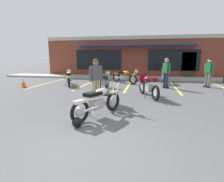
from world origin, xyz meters
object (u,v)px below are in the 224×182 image
object	(u,v)px
person_by_back_row	(209,71)
person_near_building	(166,71)
person_in_black_shirt	(96,77)
traffic_cone	(23,83)
motorcycle_silver_naked	(125,76)
motorcycle_orange_scrambler	(148,85)
motorcycle_red_sportbike	(164,76)
motorcycle_green_cafe_racer	(103,81)
helmet_on_pavement	(77,122)
motorcycle_blue_standard	(69,78)
motorcycle_foreground_classic	(99,101)

from	to	relation	value
person_by_back_row	person_near_building	size ratio (longest dim) A/B	1.00
person_in_black_shirt	traffic_cone	xyz separation A→B (m)	(-5.02, 2.29, -0.69)
motorcycle_silver_naked	motorcycle_orange_scrambler	distance (m)	4.07
motorcycle_red_sportbike	motorcycle_silver_naked	size ratio (longest dim) A/B	1.14
traffic_cone	motorcycle_green_cafe_racer	bearing A→B (deg)	0.27
person_in_black_shirt	person_near_building	bearing A→B (deg)	49.81
motorcycle_green_cafe_racer	motorcycle_orange_scrambler	size ratio (longest dim) A/B	1.06
motorcycle_red_sportbike	person_in_black_shirt	xyz separation A→B (m)	(-3.10, -5.47, 0.49)
person_near_building	helmet_on_pavement	size ratio (longest dim) A/B	6.44
motorcycle_silver_naked	person_in_black_shirt	xyz separation A→B (m)	(-0.53, -4.99, 0.49)
motorcycle_red_sportbike	traffic_cone	size ratio (longest dim) A/B	3.98
motorcycle_orange_scrambler	motorcycle_blue_standard	bearing A→B (deg)	154.62
motorcycle_silver_naked	person_by_back_row	xyz separation A→B (m)	(4.91, -0.65, 0.49)
motorcycle_foreground_classic	helmet_on_pavement	distance (m)	1.04
person_in_black_shirt	person_near_building	size ratio (longest dim) A/B	1.00
motorcycle_red_sportbike	motorcycle_green_cafe_racer	xyz separation A→B (m)	(-3.39, -3.16, 0.00)
motorcycle_blue_standard	traffic_cone	bearing A→B (deg)	-153.02
motorcycle_silver_naked	person_by_back_row	bearing A→B (deg)	-7.53
motorcycle_blue_standard	person_in_black_shirt	world-z (taller)	person_in_black_shirt
motorcycle_silver_naked	motorcycle_orange_scrambler	world-z (taller)	same
motorcycle_foreground_classic	person_by_back_row	distance (m)	7.86
traffic_cone	motorcycle_foreground_classic	bearing A→B (deg)	-36.27
motorcycle_green_cafe_racer	person_in_black_shirt	bearing A→B (deg)	-82.90
motorcycle_red_sportbike	motorcycle_silver_naked	world-z (taller)	same
motorcycle_silver_naked	motorcycle_green_cafe_racer	xyz separation A→B (m)	(-0.82, -2.68, 0.00)
person_in_black_shirt	motorcycle_green_cafe_racer	bearing A→B (deg)	97.10
motorcycle_foreground_classic	person_in_black_shirt	size ratio (longest dim) A/B	1.16
motorcycle_blue_standard	motorcycle_foreground_classic	bearing A→B (deg)	-57.82
motorcycle_orange_scrambler	traffic_cone	bearing A→B (deg)	171.25
helmet_on_pavement	person_near_building	bearing A→B (deg)	66.72
motorcycle_red_sportbike	helmet_on_pavement	distance (m)	8.71
motorcycle_silver_naked	traffic_cone	size ratio (longest dim) A/B	3.50
motorcycle_foreground_classic	person_in_black_shirt	world-z (taller)	person_in_black_shirt
motorcycle_foreground_classic	motorcycle_silver_naked	world-z (taller)	same
motorcycle_foreground_classic	motorcycle_red_sportbike	size ratio (longest dim) A/B	0.92
motorcycle_foreground_classic	motorcycle_red_sportbike	world-z (taller)	same
person_in_black_shirt	person_by_back_row	size ratio (longest dim) A/B	1.00
motorcycle_silver_naked	person_near_building	world-z (taller)	person_near_building
motorcycle_blue_standard	person_in_black_shirt	size ratio (longest dim) A/B	1.18
motorcycle_foreground_classic	motorcycle_green_cafe_racer	xyz separation A→B (m)	(-0.89, 4.15, 0.00)
motorcycle_red_sportbike	motorcycle_blue_standard	bearing A→B (deg)	-160.93
motorcycle_orange_scrambler	motorcycle_foreground_classic	bearing A→B (deg)	-114.89
motorcycle_orange_scrambler	motorcycle_red_sportbike	bearing A→B (deg)	75.79
motorcycle_silver_naked	person_in_black_shirt	world-z (taller)	person_in_black_shirt
motorcycle_silver_naked	person_in_black_shirt	distance (m)	5.04
motorcycle_green_cafe_racer	person_by_back_row	bearing A→B (deg)	19.57
person_in_black_shirt	traffic_cone	world-z (taller)	person_in_black_shirt
motorcycle_green_cafe_racer	person_near_building	size ratio (longest dim) A/B	1.26
motorcycle_foreground_classic	person_near_building	bearing A→B (deg)	65.97
motorcycle_foreground_classic	motorcycle_blue_standard	distance (m)	6.25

